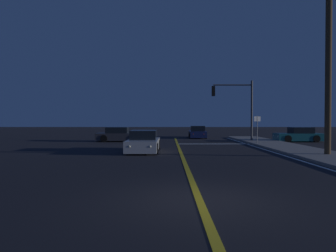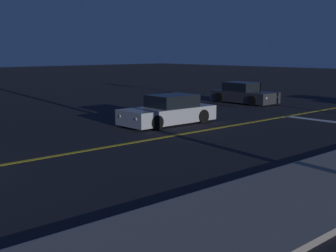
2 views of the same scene
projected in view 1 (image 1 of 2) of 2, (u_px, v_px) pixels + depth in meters
name	position (u px, v px, depth m)	size (l,w,h in m)	color
ground_plane	(199.00, 200.00, 7.79)	(160.00, 160.00, 0.00)	black
sidewalk_right	(316.00, 154.00, 17.60)	(3.20, 35.34, 0.15)	gray
lane_line_center	(182.00, 155.00, 17.61)	(0.20, 33.38, 0.01)	gold
lane_line_edge_right	(284.00, 155.00, 17.60)	(0.16, 33.38, 0.01)	white
stop_bar	(214.00, 144.00, 25.92)	(5.99, 0.50, 0.01)	white
car_far_approaching_silver	(144.00, 142.00, 19.76)	(2.00, 4.64, 1.34)	#B2B5BA
car_distant_tail_teal	(299.00, 135.00, 28.67)	(4.17, 1.96, 1.34)	#195960
car_lead_oncoming_charcoal	(120.00, 135.00, 29.01)	(4.38, 1.91, 1.34)	#2D2D33
car_mid_block_navy	(198.00, 133.00, 34.86)	(1.99, 4.76, 1.34)	navy
traffic_signal_near_right	(237.00, 101.00, 28.14)	(3.70, 0.28, 5.56)	#38383D
utility_pole_right	(329.00, 60.00, 16.83)	(1.76, 0.33, 10.10)	#4C3823
street_sign_corner	(258.00, 125.00, 25.39)	(0.56, 0.14, 2.34)	slate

